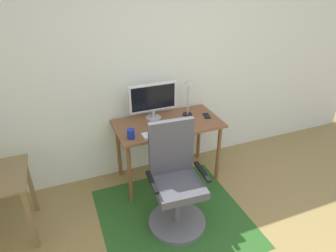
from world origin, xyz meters
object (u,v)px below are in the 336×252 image
at_px(desk, 168,130).
at_px(coffee_cup, 131,134).
at_px(monitor, 153,99).
at_px(keyboard, 162,133).
at_px(cell_phone, 207,116).
at_px(office_chair, 176,188).
at_px(desk_lamp, 188,90).
at_px(computer_mouse, 191,125).

height_order(desk, coffee_cup, coffee_cup).
xyz_separation_m(monitor, coffee_cup, (-0.37, -0.36, -0.20)).
height_order(desk, keyboard, keyboard).
bearing_deg(cell_phone, monitor, 174.75).
relative_size(desk, office_chair, 1.10).
bearing_deg(desk_lamp, monitor, 169.93).
xyz_separation_m(monitor, desk_lamp, (0.41, -0.07, 0.07)).
distance_m(cell_phone, desk_lamp, 0.39).
distance_m(computer_mouse, desk_lamp, 0.42).
height_order(computer_mouse, coffee_cup, coffee_cup).
height_order(keyboard, desk_lamp, desk_lamp).
distance_m(keyboard, computer_mouse, 0.36).
relative_size(coffee_cup, cell_phone, 0.74).
bearing_deg(monitor, desk, -56.14).
distance_m(desk_lamp, office_chair, 1.15).
distance_m(desk, office_chair, 0.77).
distance_m(desk, desk_lamp, 0.52).
xyz_separation_m(coffee_cup, cell_phone, (0.98, 0.17, -0.05)).
height_order(coffee_cup, office_chair, office_chair).
relative_size(computer_mouse, desk_lamp, 0.23).
xyz_separation_m(desk_lamp, office_chair, (-0.49, -0.81, -0.66)).
relative_size(coffee_cup, desk_lamp, 0.23).
xyz_separation_m(coffee_cup, desk_lamp, (0.78, 0.28, 0.27)).
height_order(desk, desk_lamp, desk_lamp).
relative_size(desk, coffee_cup, 11.76).
height_order(keyboard, coffee_cup, coffee_cup).
bearing_deg(computer_mouse, coffee_cup, -179.42).
relative_size(cell_phone, desk_lamp, 0.31).
bearing_deg(desk, keyboard, -125.58).
distance_m(desk, coffee_cup, 0.54).
relative_size(computer_mouse, cell_phone, 0.74).
distance_m(desk, monitor, 0.40).
bearing_deg(desk, office_chair, -105.88).
distance_m(keyboard, desk_lamp, 0.63).
distance_m(coffee_cup, cell_phone, 0.99).
relative_size(desk, cell_phone, 8.65).
distance_m(keyboard, coffee_cup, 0.34).
relative_size(monitor, desk_lamp, 1.24).
bearing_deg(desk_lamp, desk, -161.04).
distance_m(coffee_cup, office_chair, 0.71).
bearing_deg(computer_mouse, desk, 138.78).
height_order(cell_phone, office_chair, office_chair).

